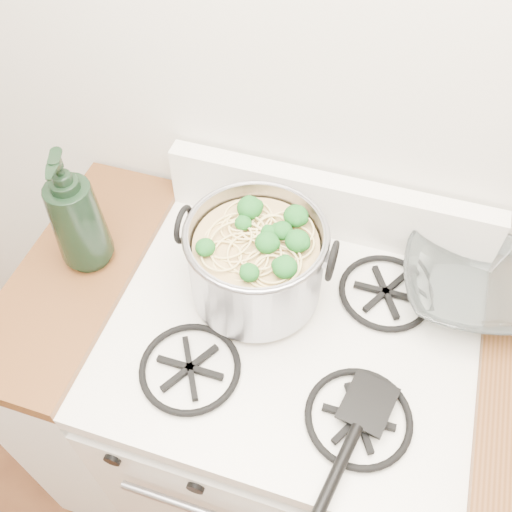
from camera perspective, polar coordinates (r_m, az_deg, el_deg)
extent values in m
plane|color=silver|center=(1.12, 9.64, 19.34)|extent=(3.60, 0.00, 3.60)
cube|color=white|center=(1.66, 2.74, -16.33)|extent=(0.76, 0.65, 0.81)
cube|color=white|center=(1.23, 3.58, -7.98)|extent=(0.76, 0.65, 0.04)
cube|color=black|center=(1.20, 3.66, -7.21)|extent=(0.60, 0.56, 0.02)
cylinder|color=black|center=(1.26, -13.97, -18.80)|extent=(0.04, 0.03, 0.04)
cylinder|color=black|center=(1.21, -5.91, -21.67)|extent=(0.04, 0.03, 0.04)
cube|color=silver|center=(1.73, -13.77, -10.77)|extent=(0.25, 0.65, 0.88)
cube|color=#4F2D13|center=(1.36, -17.41, -1.62)|extent=(0.25, 0.65, 0.04)
cylinder|color=#93949B|center=(1.17, 0.00, -0.56)|extent=(0.28, 0.28, 0.18)
torus|color=#93949B|center=(1.10, 0.00, 2.26)|extent=(0.29, 0.29, 0.01)
torus|color=black|center=(1.16, -7.26, 3.14)|extent=(0.01, 0.08, 0.08)
torus|color=black|center=(1.10, 7.64, -0.48)|extent=(0.01, 0.08, 0.08)
cylinder|color=#A5844E|center=(1.18, 0.00, -1.07)|extent=(0.25, 0.25, 0.15)
sphere|color=#17561B|center=(1.11, 0.00, 1.85)|extent=(0.04, 0.04, 0.04)
sphere|color=#17561B|center=(1.11, 0.00, 1.85)|extent=(0.04, 0.04, 0.04)
sphere|color=#17561B|center=(1.11, 0.00, 1.85)|extent=(0.04, 0.04, 0.04)
sphere|color=#17561B|center=(1.11, 0.00, 1.85)|extent=(0.04, 0.04, 0.04)
sphere|color=#17561B|center=(1.11, 0.00, 1.85)|extent=(0.04, 0.04, 0.04)
sphere|color=#17561B|center=(1.11, 0.00, 1.85)|extent=(0.04, 0.04, 0.04)
sphere|color=#17561B|center=(1.11, 0.00, 1.85)|extent=(0.04, 0.04, 0.04)
sphere|color=#17561B|center=(1.11, 0.00, 1.85)|extent=(0.04, 0.04, 0.04)
sphere|color=#17561B|center=(1.11, 0.00, 1.85)|extent=(0.04, 0.04, 0.04)
sphere|color=#17561B|center=(1.11, 0.00, 1.85)|extent=(0.04, 0.04, 0.04)
imported|color=white|center=(1.30, 20.17, -3.15)|extent=(0.13, 0.13, 0.03)
imported|color=black|center=(1.24, -17.72, 4.28)|extent=(0.15, 0.15, 0.30)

